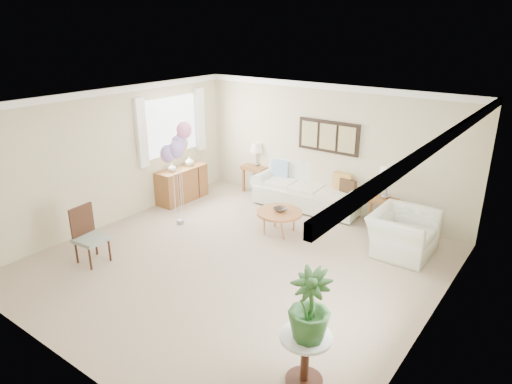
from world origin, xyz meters
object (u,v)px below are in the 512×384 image
sofa (310,191)px  balloon_cluster (176,146)px  coffee_table (279,213)px  armchair (403,233)px  accent_chair (88,234)px

sofa → balloon_cluster: balloon_cluster is taller
coffee_table → balloon_cluster: bearing=-154.8°
balloon_cluster → armchair: bearing=20.1°
coffee_table → armchair: bearing=15.6°
sofa → balloon_cluster: size_ratio=1.25×
coffee_table → accent_chair: accent_chair is taller
balloon_cluster → sofa: bearing=55.9°
coffee_table → armchair: size_ratio=0.76×
coffee_table → accent_chair: bearing=-124.8°
balloon_cluster → coffee_table: bearing=25.2°
sofa → coffee_table: size_ratio=2.98×
balloon_cluster → accent_chair: bearing=-94.2°
sofa → armchair: size_ratio=2.28×
armchair → accent_chair: accent_chair is taller
sofa → balloon_cluster: 3.04m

